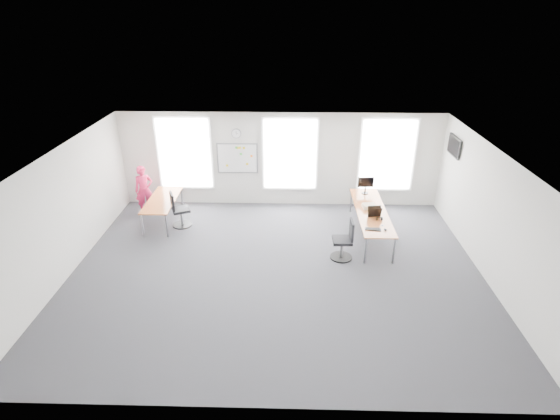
{
  "coord_description": "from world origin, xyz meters",
  "views": [
    {
      "loc": [
        0.33,
        -9.01,
        6.0
      ],
      "look_at": [
        0.06,
        1.2,
        1.1
      ],
      "focal_mm": 28.0,
      "sensor_mm": 36.0,
      "label": 1
    }
  ],
  "objects_px": {
    "chair_right": "(345,242)",
    "keyboard": "(373,229)",
    "desk_right": "(371,212)",
    "desk_left": "(162,201)",
    "monitor": "(366,184)",
    "chair_left": "(179,211)",
    "person": "(144,190)",
    "headphones": "(379,219)"
  },
  "relations": [
    {
      "from": "desk_left",
      "to": "monitor",
      "type": "relative_size",
      "value": 3.77
    },
    {
      "from": "desk_right",
      "to": "keyboard",
      "type": "relative_size",
      "value": 7.74
    },
    {
      "from": "person",
      "to": "chair_right",
      "type": "bearing_deg",
      "value": -47.04
    },
    {
      "from": "person",
      "to": "monitor",
      "type": "height_order",
      "value": "person"
    },
    {
      "from": "chair_right",
      "to": "person",
      "type": "height_order",
      "value": "person"
    },
    {
      "from": "desk_right",
      "to": "headphones",
      "type": "relative_size",
      "value": 18.49
    },
    {
      "from": "headphones",
      "to": "desk_right",
      "type": "bearing_deg",
      "value": 93.27
    },
    {
      "from": "desk_left",
      "to": "keyboard",
      "type": "xyz_separation_m",
      "value": [
        5.89,
        -1.78,
        0.1
      ]
    },
    {
      "from": "chair_right",
      "to": "keyboard",
      "type": "relative_size",
      "value": 2.64
    },
    {
      "from": "desk_right",
      "to": "keyboard",
      "type": "bearing_deg",
      "value": -97.07
    },
    {
      "from": "desk_right",
      "to": "headphones",
      "type": "height_order",
      "value": "headphones"
    },
    {
      "from": "person",
      "to": "desk_right",
      "type": "bearing_deg",
      "value": -34.48
    },
    {
      "from": "headphones",
      "to": "monitor",
      "type": "xyz_separation_m",
      "value": [
        -0.11,
        1.78,
        0.27
      ]
    },
    {
      "from": "chair_right",
      "to": "chair_left",
      "type": "relative_size",
      "value": 1.0
    },
    {
      "from": "monitor",
      "to": "desk_right",
      "type": "bearing_deg",
      "value": -93.4
    },
    {
      "from": "chair_right",
      "to": "keyboard",
      "type": "height_order",
      "value": "chair_right"
    },
    {
      "from": "chair_left",
      "to": "keyboard",
      "type": "relative_size",
      "value": 2.63
    },
    {
      "from": "desk_right",
      "to": "desk_left",
      "type": "bearing_deg",
      "value": 173.74
    },
    {
      "from": "desk_right",
      "to": "monitor",
      "type": "relative_size",
      "value": 5.9
    },
    {
      "from": "desk_left",
      "to": "keyboard",
      "type": "relative_size",
      "value": 4.95
    },
    {
      "from": "chair_left",
      "to": "monitor",
      "type": "xyz_separation_m",
      "value": [
        5.5,
        0.78,
        0.61
      ]
    },
    {
      "from": "chair_left",
      "to": "keyboard",
      "type": "distance_m",
      "value": 5.58
    },
    {
      "from": "desk_left",
      "to": "chair_left",
      "type": "bearing_deg",
      "value": -25.44
    },
    {
      "from": "person",
      "to": "headphones",
      "type": "relative_size",
      "value": 9.04
    },
    {
      "from": "headphones",
      "to": "monitor",
      "type": "height_order",
      "value": "monitor"
    },
    {
      "from": "monitor",
      "to": "desk_left",
      "type": "bearing_deg",
      "value": -178.47
    },
    {
      "from": "desk_left",
      "to": "person",
      "type": "distance_m",
      "value": 0.96
    },
    {
      "from": "desk_left",
      "to": "chair_right",
      "type": "bearing_deg",
      "value": -20.35
    },
    {
      "from": "person",
      "to": "keyboard",
      "type": "bearing_deg",
      "value": -43.69
    },
    {
      "from": "chair_left",
      "to": "person",
      "type": "relative_size",
      "value": 0.7
    },
    {
      "from": "desk_left",
      "to": "keyboard",
      "type": "bearing_deg",
      "value": -16.83
    },
    {
      "from": "headphones",
      "to": "chair_left",
      "type": "bearing_deg",
      "value": 162.61
    },
    {
      "from": "chair_right",
      "to": "desk_left",
      "type": "bearing_deg",
      "value": -111.5
    },
    {
      "from": "person",
      "to": "headphones",
      "type": "xyz_separation_m",
      "value": [
        6.86,
        -1.87,
        0.04
      ]
    },
    {
      "from": "keyboard",
      "to": "monitor",
      "type": "distance_m",
      "value": 2.33
    },
    {
      "from": "person",
      "to": "keyboard",
      "type": "relative_size",
      "value": 3.78
    },
    {
      "from": "desk_right",
      "to": "desk_left",
      "type": "height_order",
      "value": "desk_right"
    },
    {
      "from": "desk_left",
      "to": "chair_right",
      "type": "height_order",
      "value": "chair_right"
    },
    {
      "from": "desk_right",
      "to": "chair_left",
      "type": "relative_size",
      "value": 2.94
    },
    {
      "from": "desk_left",
      "to": "desk_right",
      "type": "bearing_deg",
      "value": -6.26
    },
    {
      "from": "desk_right",
      "to": "person",
      "type": "xyz_separation_m",
      "value": [
        -6.75,
        1.28,
        0.05
      ]
    },
    {
      "from": "desk_right",
      "to": "monitor",
      "type": "bearing_deg",
      "value": 90.06
    }
  ]
}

